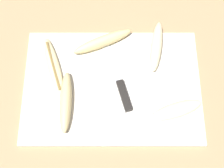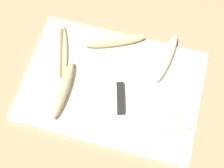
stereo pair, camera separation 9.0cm
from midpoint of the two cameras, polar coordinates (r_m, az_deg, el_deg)
The scene contains 8 objects.
ground_plane at distance 0.92m, azimuth 2.78°, elevation -0.86°, with size 4.00×4.00×0.00m, color tan.
cutting_board at distance 0.91m, azimuth 2.79°, elevation -0.72°, with size 0.52×0.35×0.01m.
knife at distance 0.90m, azimuth 4.35°, elevation -1.68°, with size 0.08×0.22×0.02m.
banana_cream_curved at distance 0.95m, azimuth 12.57°, elevation 4.36°, with size 0.06×0.17×0.03m.
banana_pale_long at distance 0.88m, azimuth 13.09°, elevation -7.81°, with size 0.16×0.09×0.03m.
banana_ripe_center at distance 0.95m, azimuth -6.56°, elevation 5.21°, with size 0.09×0.20×0.02m.
banana_spotted_left at distance 0.89m, azimuth -6.17°, elevation -1.43°, with size 0.03×0.18×0.04m.
banana_golden_short at distance 0.95m, azimuth 3.20°, elevation 7.60°, with size 0.19×0.11×0.04m.
Camera 2 is at (0.09, -0.32, 0.86)m, focal length 50.00 mm.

